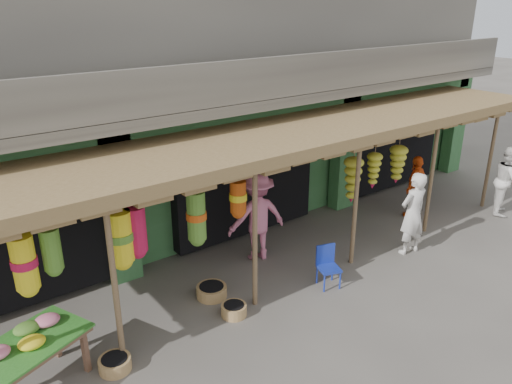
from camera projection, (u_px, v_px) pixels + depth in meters
ground at (309, 273)px, 9.97m from camera, size 80.00×80.00×0.00m
building at (181, 74)px, 12.37m from camera, size 16.40×6.80×7.00m
awning at (280, 142)px, 9.55m from camera, size 14.00×2.70×2.79m
flower_table at (28, 345)px, 6.76m from camera, size 1.79×1.44×0.93m
blue_chair at (327, 264)px, 9.44m from camera, size 0.48×0.49×0.80m
basket_left at (115, 364)px, 7.36m from camera, size 0.49×0.49×0.20m
basket_mid at (212, 291)px, 9.16m from camera, size 0.71×0.71×0.22m
basket_right at (234, 310)px, 8.63m from camera, size 0.52×0.52×0.20m
person_front at (413, 214)px, 10.48m from camera, size 0.70×0.50×1.82m
person_right at (508, 181)px, 12.45m from camera, size 1.07×1.00×1.76m
person_vendor at (415, 186)px, 12.31m from camera, size 0.98×0.57×1.58m
person_shopper at (257, 216)px, 10.22m from camera, size 1.37×0.95×1.93m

